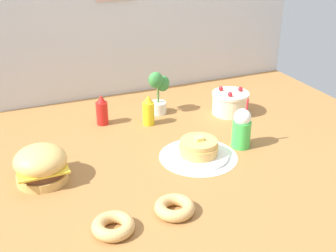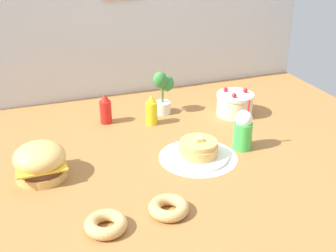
{
  "view_description": "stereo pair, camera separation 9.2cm",
  "coord_description": "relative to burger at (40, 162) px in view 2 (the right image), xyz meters",
  "views": [
    {
      "loc": [
        -0.75,
        -1.63,
        1.04
      ],
      "look_at": [
        -0.02,
        0.07,
        0.15
      ],
      "focal_mm": 46.97,
      "sensor_mm": 36.0,
      "label": 1
    },
    {
      "loc": [
        -0.67,
        -1.67,
        1.04
      ],
      "look_at": [
        -0.02,
        0.07,
        0.15
      ],
      "focal_mm": 46.97,
      "sensor_mm": 36.0,
      "label": 2
    }
  ],
  "objects": [
    {
      "name": "ground_plane",
      "position": [
        0.61,
        -0.07,
        -0.09
      ],
      "size": [
        2.48,
        1.9,
        0.02
      ],
      "primitive_type": "cube",
      "color": "#9E6B38"
    },
    {
      "name": "back_wall",
      "position": [
        0.61,
        0.87,
        0.47
      ],
      "size": [
        2.48,
        0.04,
        1.09
      ],
      "color": "silver",
      "rests_on": "ground_plane"
    },
    {
      "name": "doily_mat",
      "position": [
        0.71,
        -0.08,
        -0.08
      ],
      "size": [
        0.37,
        0.37,
        0.0
      ],
      "primitive_type": "cylinder",
      "color": "white",
      "rests_on": "ground_plane"
    },
    {
      "name": "burger",
      "position": [
        0.0,
        0.0,
        0.0
      ],
      "size": [
        0.23,
        0.23,
        0.16
      ],
      "color": "#DBA859",
      "rests_on": "ground_plane"
    },
    {
      "name": "pancake_stack",
      "position": [
        0.72,
        -0.08,
        -0.04
      ],
      "size": [
        0.29,
        0.29,
        0.1
      ],
      "color": "white",
      "rests_on": "doily_mat"
    },
    {
      "name": "layer_cake",
      "position": [
        1.12,
        0.3,
        -0.01
      ],
      "size": [
        0.21,
        0.21,
        0.16
      ],
      "color": "beige",
      "rests_on": "ground_plane"
    },
    {
      "name": "ketchup_bottle",
      "position": [
        0.4,
        0.46,
        0.0
      ],
      "size": [
        0.06,
        0.06,
        0.17
      ],
      "color": "red",
      "rests_on": "ground_plane"
    },
    {
      "name": "mustard_bottle",
      "position": [
        0.63,
        0.35,
        0.0
      ],
      "size": [
        0.06,
        0.06,
        0.17
      ],
      "color": "yellow",
      "rests_on": "ground_plane"
    },
    {
      "name": "cream_soda_cup",
      "position": [
        0.96,
        -0.07,
        0.02
      ],
      "size": [
        0.09,
        0.09,
        0.26
      ],
      "color": "green",
      "rests_on": "ground_plane"
    },
    {
      "name": "donut_pink_glaze",
      "position": [
        0.18,
        -0.45,
        -0.05
      ],
      "size": [
        0.16,
        0.16,
        0.05
      ],
      "color": "tan",
      "rests_on": "ground_plane"
    },
    {
      "name": "donut_chocolate",
      "position": [
        0.43,
        -0.44,
        -0.05
      ],
      "size": [
        0.16,
        0.16,
        0.05
      ],
      "color": "tan",
      "rests_on": "ground_plane"
    },
    {
      "name": "potted_plant",
      "position": [
        0.74,
        0.47,
        0.06
      ],
      "size": [
        0.13,
        0.1,
        0.26
      ],
      "color": "white",
      "rests_on": "ground_plane"
    }
  ]
}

